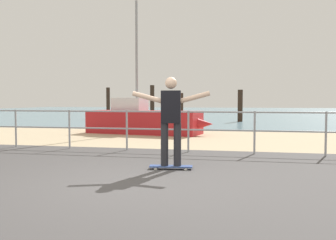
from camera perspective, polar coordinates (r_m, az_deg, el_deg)
The scene contains 11 objects.
ground_plane at distance 4.84m, azimuth -9.96°, elevation -12.58°, with size 24.00×10.00×0.04m, color #474444.
beach_strip at distance 12.51m, azimuth 3.80°, elevation -2.90°, with size 24.00×6.00×0.04m, color tan.
sea_surface at distance 40.38m, azimuth 9.39°, elevation 1.19°, with size 72.00×50.00×0.04m, color slate.
railing_fence at distance 9.42m, azimuth -6.46°, elevation -0.62°, with size 12.84×0.05×1.05m.
sailboat at distance 14.11m, azimuth -3.21°, elevation -0.10°, with size 5.06×2.10×5.14m.
skateboard at distance 6.87m, azimuth 0.46°, elevation -7.28°, with size 0.82×0.30×0.08m.
skateboarder at distance 6.76m, azimuth 0.47°, elevation 0.66°, with size 1.45×0.27×1.65m.
groyne_post_0 at distance 26.18m, azimuth -9.33°, elevation 2.61°, with size 0.26×0.26×2.21m, color #332319.
groyne_post_1 at distance 25.82m, azimuth -2.48°, elevation 2.82°, with size 0.30×0.30×2.38m, color #332319.
groyne_post_2 at distance 19.50m, azimuth 2.03°, elevation 1.74°, with size 0.25×0.25×1.69m, color #332319.
groyne_post_3 at distance 22.52m, azimuth 11.20°, elevation 2.19°, with size 0.30×0.30×1.95m, color #332319.
Camera 1 is at (1.74, -5.32, 1.30)m, focal length 39.03 mm.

